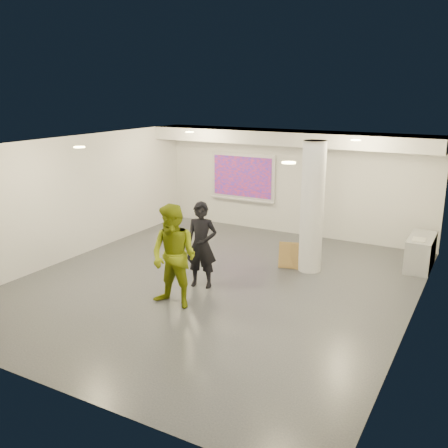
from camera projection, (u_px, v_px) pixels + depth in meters
The scene contains 19 objects.
floor at pixel (215, 284), 10.81m from camera, with size 8.00×9.00×0.01m, color #34363B.
ceiling at pixel (214, 145), 10.02m from camera, with size 8.00×9.00×0.01m, color white.
wall_back at pixel (293, 183), 14.22m from camera, with size 8.00×0.01×3.00m, color silver.
wall_front at pixel (46, 291), 6.62m from camera, with size 8.00×0.01×3.00m, color silver.
wall_left at pixel (74, 197), 12.28m from camera, with size 0.01×9.00×3.00m, color silver.
wall_right at pixel (417, 245), 8.55m from camera, with size 0.01×9.00×3.00m, color silver.
soffit_band at pixel (288, 137), 13.41m from camera, with size 8.00×1.10×0.36m, color silver.
downlight_nw at pixel (190, 132), 13.17m from camera, with size 0.22×0.22×0.02m, color #FFE98E.
downlight_ne at pixel (356, 140), 11.11m from camera, with size 0.22×0.22×0.02m, color #FFE98E.
downlight_sw at pixel (79, 147), 9.79m from camera, with size 0.22×0.22×0.02m, color #FFE98E.
downlight_se at pixel (289, 163), 7.74m from camera, with size 0.22×0.22×0.02m, color #FFE98E.
column at pixel (312, 207), 11.24m from camera, with size 0.52×0.52×3.00m, color silver.
projection_screen at pixel (243, 177), 14.92m from camera, with size 2.10×0.13×1.42m.
credenza at pixel (421, 252), 11.68m from camera, with size 0.55×1.32×0.77m, color #96989B.
papers_stack at pixel (419, 240), 11.31m from camera, with size 0.29×0.37×0.02m, color silver.
cardboard_back at pixel (302, 257), 11.57m from camera, with size 0.55×0.05×0.60m, color olive.
cardboard_front at pixel (291, 255), 11.71m from camera, with size 0.56×0.06×0.62m, color olive.
woman at pixel (202, 245), 10.46m from camera, with size 0.67×0.44×1.84m, color black.
man at pixel (174, 257), 9.47m from camera, with size 0.98×0.76×2.01m, color olive.
Camera 1 is at (5.05, -8.74, 4.09)m, focal length 40.00 mm.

